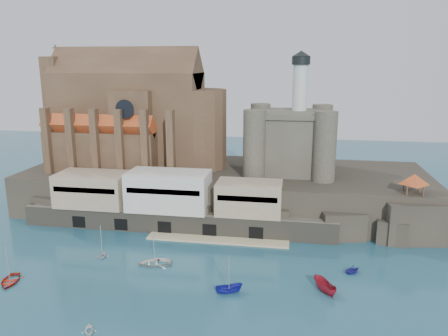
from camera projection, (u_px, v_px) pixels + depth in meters
name	position (u px, v px, depth m)	size (l,w,h in m)	color
ground	(187.00, 280.00, 75.01)	(300.00, 300.00, 0.00)	#1B495B
promontory	(224.00, 189.00, 111.63)	(100.00, 36.00, 10.00)	black
quay	(168.00, 203.00, 97.35)	(70.00, 12.00, 13.05)	#5D584A
church	(135.00, 119.00, 113.82)	(47.00, 25.93, 30.51)	#463120
castle_keep	(290.00, 138.00, 107.52)	(21.20, 21.20, 29.30)	#434035
rock_outcrop	(410.00, 221.00, 92.10)	(14.50, 10.50, 8.70)	black
pavilion	(414.00, 181.00, 90.21)	(6.40, 6.40, 5.40)	#463120
boat_0	(10.00, 282.00, 74.36)	(4.03, 1.17, 5.65)	red
boat_1	(89.00, 332.00, 60.72)	(2.40, 1.46, 2.78)	white
boat_2	(229.00, 292.00, 71.09)	(1.71, 1.75, 4.54)	#171B94
boat_4	(102.00, 257.00, 84.10)	(2.52, 1.54, 2.92)	silver
boat_5	(324.00, 291.00, 71.49)	(2.08, 2.13, 5.53)	maroon
boat_6	(155.00, 264.00, 81.07)	(4.50, 1.30, 6.30)	silver
boat_7	(352.00, 273.00, 77.78)	(2.95, 1.80, 3.41)	navy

